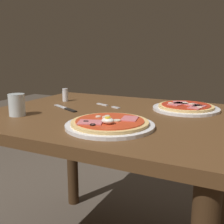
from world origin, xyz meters
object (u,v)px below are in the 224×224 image
water_glass_near (17,106)px  fork (106,105)px  salt_shaker (65,95)px  dining_table (109,140)px  pizza_across_left (186,107)px  knife (66,109)px  pizza_foreground (110,124)px

water_glass_near → fork: (0.23, 0.34, -0.04)m
salt_shaker → dining_table: bearing=-24.4°
dining_table → salt_shaker: (-0.34, 0.15, 0.16)m
dining_table → water_glass_near: water_glass_near is taller
water_glass_near → salt_shaker: (-0.02, 0.36, -0.01)m
dining_table → pizza_across_left: 0.37m
dining_table → water_glass_near: (-0.31, -0.21, 0.16)m
knife → dining_table: bearing=4.6°
pizza_foreground → pizza_across_left: pizza_foreground is taller
pizza_foreground → fork: size_ratio=2.05×
pizza_foreground → fork: (-0.19, 0.34, -0.01)m
water_glass_near → salt_shaker: 0.36m
pizza_across_left → salt_shaker: bearing=-175.1°
fork → dining_table: bearing=-57.7°
salt_shaker → pizza_across_left: bearing=4.9°
fork → knife: 0.20m
water_glass_near → knife: size_ratio=0.49×
pizza_across_left → salt_shaker: salt_shaker is taller
dining_table → fork: 0.20m
knife → pizza_across_left: bearing=24.3°
water_glass_near → pizza_across_left: bearing=34.9°
pizza_foreground → pizza_across_left: bearing=66.5°
dining_table → pizza_across_left: bearing=36.1°
pizza_foreground → knife: size_ratio=1.71×
pizza_across_left → dining_table: bearing=-143.9°
dining_table → knife: knife is taller
dining_table → knife: bearing=-175.4°
pizza_across_left → water_glass_near: bearing=-145.1°
fork → knife: (-0.13, -0.15, 0.00)m
pizza_across_left → fork: (-0.37, -0.07, -0.01)m
pizza_foreground → dining_table: bearing=117.1°
pizza_across_left → water_glass_near: size_ratio=3.27×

